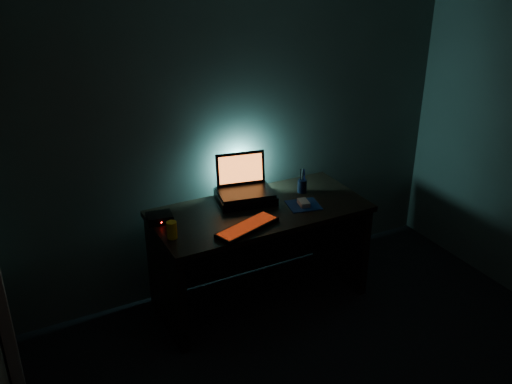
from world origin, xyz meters
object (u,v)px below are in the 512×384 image
laptop (243,183)px  mouse (304,203)px  keyboard (247,227)px  pen_cup (302,186)px  router (160,218)px  juice_glass (172,230)px

laptop → mouse: (0.32, -0.31, -0.10)m
keyboard → pen_cup: 0.69m
keyboard → pen_cup: pen_cup is taller
mouse → router: 1.00m
laptop → keyboard: size_ratio=0.89×
keyboard → laptop: bearing=47.9°
mouse → router: router is taller
keyboard → mouse: 0.52m
pen_cup → router: pen_cup is taller
laptop → pen_cup: laptop is taller
keyboard → router: (-0.47, 0.36, 0.01)m
keyboard → pen_cup: (0.61, 0.32, 0.03)m
juice_glass → mouse: bearing=0.6°
mouse → pen_cup: 0.22m
keyboard → pen_cup: size_ratio=4.94×
laptop → juice_glass: bearing=-143.3°
keyboard → router: router is taller
mouse → pen_cup: size_ratio=1.10×
pen_cup → router: (-1.08, 0.04, -0.02)m
laptop → pen_cup: bearing=-3.4°
mouse → pen_cup: pen_cup is taller
juice_glass → router: size_ratio=0.62×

